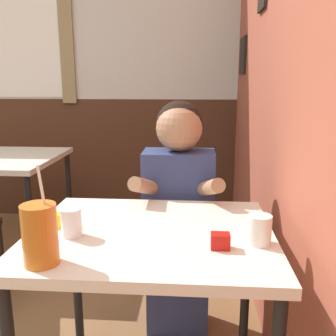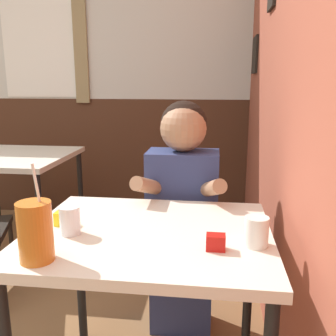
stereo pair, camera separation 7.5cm
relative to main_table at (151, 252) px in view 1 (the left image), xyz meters
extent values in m
cube|color=#9E4C38|center=(0.54, 0.83, 0.69)|extent=(0.06, 4.51, 2.70)
cube|color=black|center=(0.50, 1.73, 0.79)|extent=(0.02, 0.29, 0.26)
cube|color=silver|center=(-0.84, 2.12, 1.24)|extent=(5.70, 0.06, 1.60)
cube|color=#472819|center=(-0.84, 2.12, -0.11)|extent=(5.70, 0.06, 1.10)
cube|color=white|center=(-1.36, 2.08, 0.89)|extent=(0.66, 0.01, 0.87)
cube|color=#937F56|center=(-0.96, 2.07, 0.89)|extent=(0.12, 0.02, 0.97)
cube|color=beige|center=(0.00, 0.00, 0.06)|extent=(0.86, 0.70, 0.04)
cylinder|color=black|center=(-0.39, 0.31, -0.31)|extent=(0.04, 0.04, 0.70)
cylinder|color=black|center=(0.39, 0.31, -0.31)|extent=(0.04, 0.04, 0.70)
cylinder|color=black|center=(-0.86, 0.89, -0.31)|extent=(0.04, 0.04, 0.70)
cylinder|color=black|center=(-0.86, 1.62, -0.31)|extent=(0.04, 0.04, 0.70)
cylinder|color=black|center=(-1.03, 0.82, -0.45)|extent=(0.03, 0.03, 0.41)
cube|color=navy|center=(0.08, 0.50, -0.44)|extent=(0.31, 0.20, 0.44)
cube|color=navy|center=(0.08, 0.50, 0.03)|extent=(0.34, 0.20, 0.49)
sphere|color=black|center=(0.08, 0.53, 0.40)|extent=(0.22, 0.22, 0.22)
sphere|color=#9E7051|center=(0.08, 0.50, 0.38)|extent=(0.22, 0.22, 0.22)
cylinder|color=#9E7051|center=(-0.06, 0.36, 0.14)|extent=(0.14, 0.27, 0.15)
cylinder|color=#9E7051|center=(0.21, 0.36, 0.14)|extent=(0.14, 0.27, 0.15)
cylinder|color=#C6661E|center=(-0.29, -0.27, 0.17)|extent=(0.10, 0.10, 0.18)
cylinder|color=white|center=(-0.27, -0.27, 0.31)|extent=(0.01, 0.04, 0.14)
cylinder|color=silver|center=(-0.26, -0.07, 0.13)|extent=(0.07, 0.07, 0.10)
cylinder|color=silver|center=(0.36, -0.08, 0.13)|extent=(0.08, 0.08, 0.10)
cube|color=#B7140F|center=(0.24, -0.13, 0.11)|extent=(0.06, 0.04, 0.05)
cube|color=yellow|center=(-0.32, 0.01, 0.11)|extent=(0.06, 0.04, 0.05)
camera|label=1|loc=(0.15, -1.23, 0.60)|focal=40.00mm
camera|label=2|loc=(0.22, -1.23, 0.60)|focal=40.00mm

